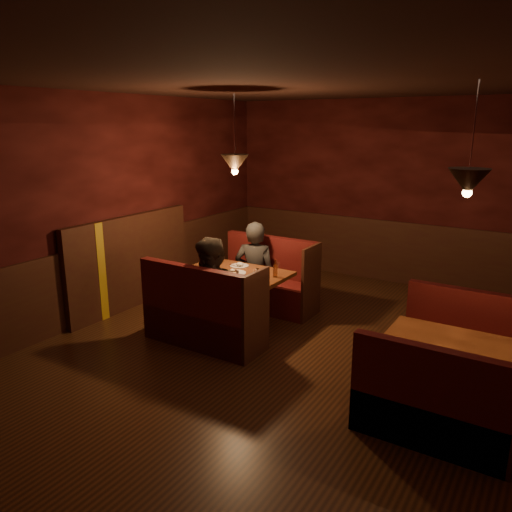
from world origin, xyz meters
The scene contains 9 objects.
room centered at (-0.28, 0.04, 1.05)m, with size 6.02×7.02×2.92m.
main_table centered at (-1.29, 0.64, 0.55)m, with size 1.32×0.80×0.92m.
main_bench_far centered at (-1.28, 1.39, 0.32)m, with size 1.45×0.52×0.99m.
main_bench_near centered at (-1.28, -0.11, 0.32)m, with size 1.45×0.52×0.99m.
second_table centered at (1.41, 0.08, 0.47)m, with size 1.12×0.72×0.63m.
second_bench_far centered at (1.43, 0.75, 0.28)m, with size 1.24×0.46×0.89m.
second_bench_near centered at (1.43, -0.59, 0.28)m, with size 1.24×0.46×0.89m.
diner_a centered at (-1.42, 1.27, 0.79)m, with size 0.58×0.38×1.58m, color #272728.
diner_b centered at (-1.20, 0.04, 0.80)m, with size 0.78×0.61×1.61m, color #2F271F.
Camera 1 is at (2.11, -4.34, 2.51)m, focal length 35.00 mm.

